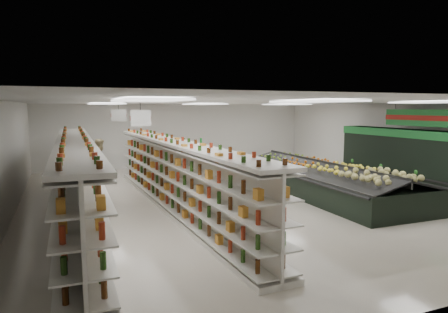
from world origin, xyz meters
name	(u,v)px	position (x,y,z in m)	size (l,w,h in m)	color
floor	(244,197)	(0.00, 0.00, 0.00)	(16.00, 16.00, 0.00)	beige
ceiling	(244,102)	(0.00, 0.00, 3.20)	(14.00, 16.00, 0.02)	white
wall_back	(179,135)	(0.00, 8.00, 1.60)	(14.00, 0.02, 3.20)	silver
wall_left	(8,160)	(-7.00, 0.00, 1.60)	(0.02, 16.00, 3.20)	silver
wall_right	(402,143)	(7.00, 0.00, 1.60)	(0.02, 16.00, 3.20)	silver
produce_wall_case	(424,157)	(6.53, -1.50, 1.24)	(0.93, 8.00, 2.20)	black
aisle_sign_near	(141,118)	(-3.80, -2.00, 2.75)	(0.52, 0.06, 0.75)	white
aisle_sign_far	(119,115)	(-3.80, 2.00, 2.75)	(0.52, 0.06, 0.75)	white
hortifruti_banner	(421,118)	(6.25, -1.50, 2.65)	(0.12, 3.20, 0.95)	#217C32
gondola_left	(76,181)	(-5.32, -0.40, 0.98)	(1.17, 12.37, 2.14)	silver
gondola_center	(175,178)	(-2.59, -0.72, 0.94)	(1.30, 11.78, 2.04)	silver
produce_island	(324,179)	(2.80, -0.60, 0.53)	(2.95, 7.86, 1.17)	black
soda_endcap	(192,156)	(0.17, 6.25, 0.70)	(1.27, 1.00, 1.43)	#A31A12
shopper_main	(229,180)	(-0.91, -0.89, 0.80)	(0.59, 0.38, 1.61)	white
shopper_background	(101,160)	(-4.20, 4.91, 0.88)	(0.85, 0.53, 1.75)	#A28264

